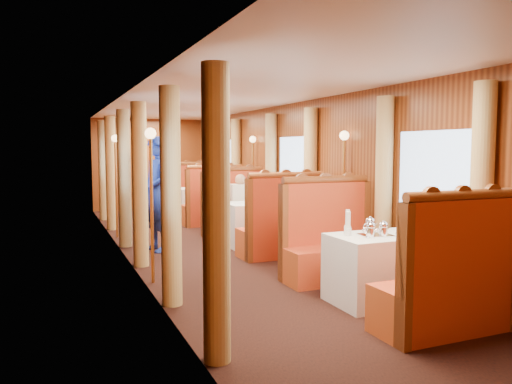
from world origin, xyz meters
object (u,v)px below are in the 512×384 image
table_far (200,203)px  teapot_right (383,231)px  rose_vase_mid (258,193)px  passenger (241,199)px  banquette_near_aft (331,247)px  banquette_mid_fwd (281,230)px  banquette_far_fwd (213,206)px  teapot_left (370,232)px  tea_tray (376,235)px  fruit_plate (405,233)px  table_near (379,269)px  teapot_back (370,228)px  banquette_near_fwd (447,288)px  rose_vase_far (198,181)px  banquette_mid_aft (236,214)px  table_mid (256,224)px  steward (157,194)px  banquette_far_aft (189,198)px

table_far → teapot_right: (-0.04, -7.12, 0.44)m
rose_vase_mid → passenger: passenger is taller
banquette_near_aft → banquette_mid_fwd: same height
banquette_far_fwd → teapot_left: size_ratio=8.40×
tea_tray → fruit_plate: fruit_plate is taller
table_near → passenger: passenger is taller
teapot_back → rose_vase_mid: bearing=81.1°
table_far → teapot_back: teapot_back is taller
banquette_near_aft → table_far: bearing=90.0°
teapot_left → fruit_plate: teapot_left is taller
table_near → banquette_near_fwd: size_ratio=0.78×
banquette_near_aft → tea_tray: banquette_near_aft is taller
banquette_mid_fwd → rose_vase_far: (-0.04, 4.52, 0.50)m
banquette_mid_aft → tea_tray: size_ratio=3.94×
banquette_near_fwd → teapot_back: bearing=93.2°
rose_vase_mid → teapot_right: bearing=-91.0°
banquette_near_aft → passenger: size_ratio=1.76×
table_mid → banquette_mid_fwd: 1.02m
table_near → fruit_plate: fruit_plate is taller
banquette_mid_fwd → steward: size_ratio=0.71×
banquette_mid_aft → banquette_far_fwd: 1.47m
rose_vase_mid → rose_vase_far: 3.52m
table_near → rose_vase_mid: 3.53m
table_near → passenger: size_ratio=1.38×
banquette_near_aft → passenger: 3.25m
banquette_mid_fwd → table_far: 4.51m
banquette_far_aft → rose_vase_far: banquette_far_aft is taller
teapot_left → teapot_right: teapot_left is taller
banquette_mid_fwd → teapot_back: (-0.06, -2.39, 0.40)m
rose_vase_mid → tea_tray: bearing=-91.5°
teapot_right → teapot_back: bearing=89.1°
banquette_near_fwd → teapot_right: 0.98m
banquette_near_fwd → teapot_right: size_ratio=8.47×
fruit_plate → steward: 4.27m
banquette_mid_aft → banquette_far_aft: 3.50m
teapot_right → banquette_near_fwd: bearing=-93.5°
table_far → steward: bearing=-117.1°
banquette_near_aft → banquette_far_aft: same height
tea_tray → teapot_left: size_ratio=2.13×
table_near → banquette_mid_fwd: banquette_mid_fwd is taller
fruit_plate → table_mid: bearing=94.2°
table_near → banquette_far_fwd: 5.99m
table_near → fruit_plate: (0.26, -0.09, 0.39)m
banquette_near_aft → teapot_back: size_ratio=7.59×
tea_tray → rose_vase_far: bearing=89.7°
table_mid → steward: (-1.69, 0.19, 0.57)m
banquette_mid_fwd → passenger: 1.79m
banquette_mid_fwd → banquette_mid_aft: (0.00, 2.03, 0.00)m
teapot_left → teapot_right: bearing=8.6°
banquette_near_aft → banquette_far_fwd: same height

